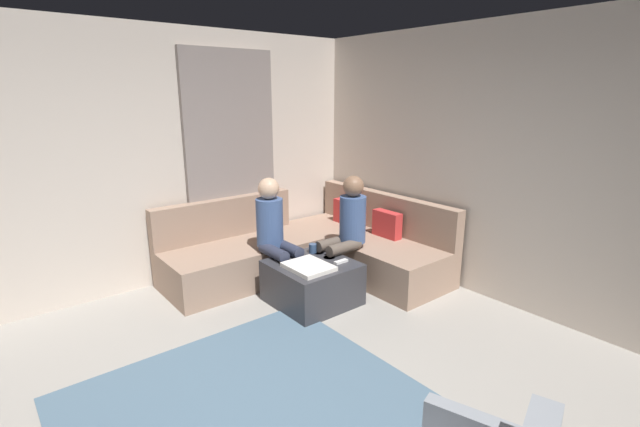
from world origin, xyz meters
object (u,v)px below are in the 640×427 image
object	(u,v)px
coffee_mug	(313,248)
person_on_couch_side	(275,231)
person_on_couch_back	(346,227)
ottoman	(312,282)
sectional_couch	(312,249)
game_remote	(341,262)

from	to	relation	value
coffee_mug	person_on_couch_side	size ratio (longest dim) A/B	0.08
person_on_couch_back	person_on_couch_side	size ratio (longest dim) A/B	1.00
ottoman	coffee_mug	distance (m)	0.38
ottoman	person_on_couch_back	xyz separation A→B (m)	(-0.10, 0.53, 0.45)
ottoman	person_on_couch_side	size ratio (longest dim) A/B	0.63
ottoman	person_on_couch_back	world-z (taller)	person_on_couch_back
sectional_couch	person_on_couch_side	size ratio (longest dim) A/B	2.12
sectional_couch	person_on_couch_side	world-z (taller)	person_on_couch_side
coffee_mug	game_remote	world-z (taller)	coffee_mug
ottoman	person_on_couch_side	distance (m)	0.65
coffee_mug	game_remote	distance (m)	0.40
person_on_couch_back	person_on_couch_side	distance (m)	0.75
game_remote	person_on_couch_back	bearing A→B (deg)	131.85
coffee_mug	sectional_couch	bearing A→B (deg)	142.78
coffee_mug	ottoman	bearing A→B (deg)	-39.29
sectional_couch	person_on_couch_back	size ratio (longest dim) A/B	2.12
person_on_couch_back	sectional_couch	bearing A→B (deg)	6.17
person_on_couch_side	coffee_mug	bearing A→B (deg)	142.25
sectional_couch	coffee_mug	bearing A→B (deg)	-37.22
game_remote	sectional_couch	bearing A→B (deg)	162.18
ottoman	game_remote	size ratio (longest dim) A/B	5.07
sectional_couch	game_remote	world-z (taller)	sectional_couch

